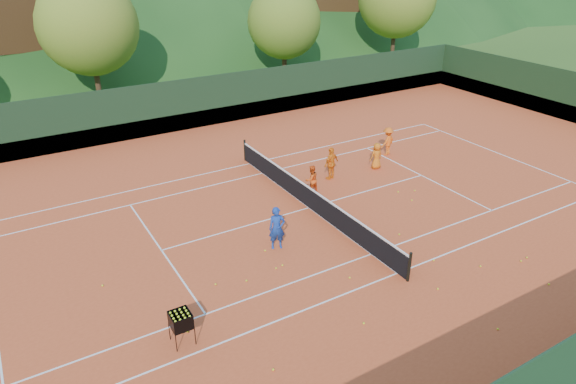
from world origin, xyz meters
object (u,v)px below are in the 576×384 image
student_a (311,180)px  student_b (331,163)px  tennis_net (309,197)px  ball_hopper (181,321)px  coach (277,228)px  student_c (377,156)px  chalet_mid (167,0)px  student_d (388,141)px

student_a → student_b: (1.62, 0.79, 0.13)m
tennis_net → ball_hopper: size_ratio=12.07×
coach → tennis_net: size_ratio=0.13×
coach → student_c: bearing=44.4°
student_a → ball_hopper: student_a is taller
ball_hopper → tennis_net: bearing=33.4°
student_a → tennis_net: student_a is taller
coach → chalet_mid: (8.69, 35.98, 4.16)m
tennis_net → chalet_mid: 34.81m
student_d → chalet_mid: bearing=-104.9°
student_a → student_d: 6.15m
student_a → chalet_mid: bearing=-102.3°
tennis_net → coach: bearing=-143.6°
student_c → student_b: bearing=0.4°
ball_hopper → student_a: bearing=36.1°
coach → student_d: (9.41, 4.89, -0.08)m
student_b → tennis_net: (-2.45, -1.91, -0.29)m
student_c → student_d: student_d is taller
student_b → student_c: student_b is taller
student_b → student_d: (4.27, 0.99, -0.05)m
student_b → student_c: (2.61, -0.13, -0.13)m
tennis_net → ball_hopper: (-7.40, -4.89, 0.25)m
ball_hopper → student_c: bearing=28.1°
student_c → student_d: (1.66, 1.12, 0.08)m
tennis_net → student_b: bearing=38.0°
student_c → student_d: bearing=-142.6°
student_b → tennis_net: size_ratio=0.13×
student_a → student_c: bearing=-174.5°
student_a → tennis_net: 1.41m
student_a → student_b: size_ratio=0.83×
coach → student_c: (7.75, 3.76, -0.16)m
coach → tennis_net: coach is taller
student_c → student_d: size_ratio=0.89×
student_d → ball_hopper: (-14.12, -7.79, 0.01)m
student_c → chalet_mid: chalet_mid is taller
student_a → chalet_mid: (5.16, 32.88, 4.31)m
coach → student_c: coach is taller
student_a → chalet_mid: chalet_mid is taller
coach → chalet_mid: bearing=94.9°
tennis_net → chalet_mid: bearing=80.0°
tennis_net → ball_hopper: bearing=-146.6°
student_b → student_c: size_ratio=1.20×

